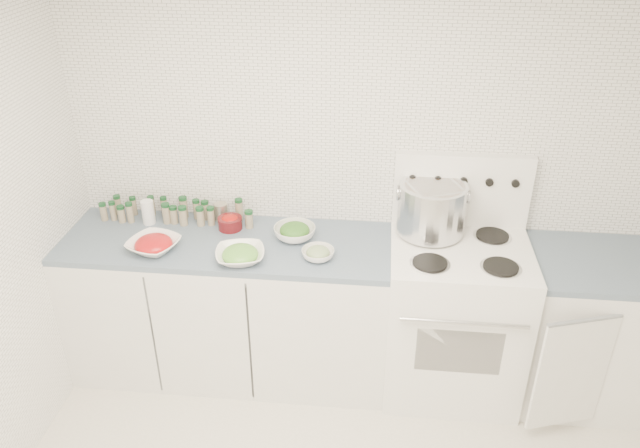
# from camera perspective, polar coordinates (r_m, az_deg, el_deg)

# --- Properties ---
(room_walls) EXTENTS (3.54, 3.04, 2.52)m
(room_walls) POSITION_cam_1_polar(r_m,az_deg,el_deg) (2.08, 4.57, -3.81)
(room_walls) COLOR white
(room_walls) RESTS_ON ground
(counter_left) EXTENTS (1.85, 0.62, 0.90)m
(counter_left) POSITION_cam_1_polar(r_m,az_deg,el_deg) (3.79, -8.13, -7.39)
(counter_left) COLOR white
(counter_left) RESTS_ON ground
(stove) EXTENTS (0.76, 0.70, 1.36)m
(stove) POSITION_cam_1_polar(r_m,az_deg,el_deg) (3.69, 12.11, -8.02)
(stove) COLOR white
(stove) RESTS_ON ground
(counter_right) EXTENTS (0.89, 0.75, 0.90)m
(counter_right) POSITION_cam_1_polar(r_m,az_deg,el_deg) (3.91, 24.24, -8.80)
(counter_right) COLOR white
(counter_right) RESTS_ON ground
(stock_pot) EXTENTS (0.39, 0.37, 0.29)m
(stock_pot) POSITION_cam_1_polar(r_m,az_deg,el_deg) (3.49, 10.18, 1.59)
(stock_pot) COLOR silver
(stock_pot) RESTS_ON stove
(bowl_tomato) EXTENTS (0.34, 0.34, 0.09)m
(bowl_tomato) POSITION_cam_1_polar(r_m,az_deg,el_deg) (3.51, -14.97, -1.82)
(bowl_tomato) COLOR white
(bowl_tomato) RESTS_ON counter_left
(bowl_snowpea) EXTENTS (0.31, 0.31, 0.09)m
(bowl_snowpea) POSITION_cam_1_polar(r_m,az_deg,el_deg) (3.33, -7.31, -2.80)
(bowl_snowpea) COLOR white
(bowl_snowpea) RESTS_ON counter_left
(bowl_broccoli) EXTENTS (0.29, 0.29, 0.09)m
(bowl_broccoli) POSITION_cam_1_polar(r_m,az_deg,el_deg) (3.50, -2.33, -0.71)
(bowl_broccoli) COLOR white
(bowl_broccoli) RESTS_ON counter_left
(bowl_zucchini) EXTENTS (0.20, 0.20, 0.07)m
(bowl_zucchini) POSITION_cam_1_polar(r_m,az_deg,el_deg) (3.32, -0.18, -2.70)
(bowl_zucchini) COLOR white
(bowl_zucchini) RESTS_ON counter_left
(bowl_pepper) EXTENTS (0.14, 0.14, 0.09)m
(bowl_pepper) POSITION_cam_1_polar(r_m,az_deg,el_deg) (3.64, -8.23, 0.18)
(bowl_pepper) COLOR #4F0D11
(bowl_pepper) RESTS_ON counter_left
(salt_canister) EXTENTS (0.08, 0.08, 0.14)m
(salt_canister) POSITION_cam_1_polar(r_m,az_deg,el_deg) (3.78, -15.44, 1.05)
(salt_canister) COLOR white
(salt_canister) RESTS_ON counter_left
(tin_can) EXTENTS (0.09, 0.09, 0.10)m
(tin_can) POSITION_cam_1_polar(r_m,az_deg,el_deg) (3.74, -9.04, 1.11)
(tin_can) COLOR #A8A08E
(tin_can) RESTS_ON counter_left
(spice_cluster) EXTENTS (0.92, 0.15, 0.13)m
(spice_cluster) POSITION_cam_1_polar(r_m,az_deg,el_deg) (3.78, -13.26, 1.14)
(spice_cluster) COLOR gray
(spice_cluster) RESTS_ON counter_left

